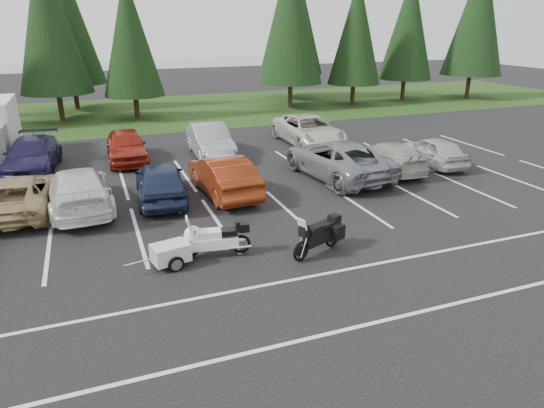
{
  "coord_description": "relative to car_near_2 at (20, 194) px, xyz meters",
  "views": [
    {
      "loc": [
        -3.22,
        -14.05,
        6.55
      ],
      "look_at": [
        1.91,
        -0.5,
        1.06
      ],
      "focal_mm": 32.0,
      "sensor_mm": 36.0,
      "label": 1
    }
  ],
  "objects": [
    {
      "name": "adventure_motorcycle",
      "position": [
        8.58,
        -6.82,
        -0.02
      ],
      "size": [
        2.34,
        1.55,
        1.35
      ],
      "primitive_type": null,
      "rotation": [
        0.0,
        0.0,
        0.39
      ],
      "color": "black",
      "rests_on": "ground"
    },
    {
      "name": "car_near_2",
      "position": [
        0.0,
        0.0,
        0.0
      ],
      "size": [
        2.6,
        5.1,
        1.38
      ],
      "primitive_type": "imported",
      "rotation": [
        0.0,
        0.0,
        3.08
      ],
      "color": "tan",
      "rests_on": "ground"
    },
    {
      "name": "car_far_1",
      "position": [
        -0.01,
        5.54,
        0.07
      ],
      "size": [
        2.58,
        5.38,
        1.51
      ],
      "primitive_type": "imported",
      "rotation": [
        0.0,
        0.0,
        -0.09
      ],
      "color": "#1B183E",
      "rests_on": "ground"
    },
    {
      "name": "conifer_back_c",
      "position": [
        19.91,
        22.25,
        6.8
      ],
      "size": [
        5.5,
        5.5,
        12.81
      ],
      "color": "#332316",
      "rests_on": "ground"
    },
    {
      "name": "conifer_back_b",
      "position": [
        1.91,
        22.95,
        6.08
      ],
      "size": [
        4.97,
        4.97,
        11.58
      ],
      "color": "#332316",
      "rests_on": "ground"
    },
    {
      "name": "touring_motorcycle",
      "position": [
        5.71,
        -5.86,
        -0.04
      ],
      "size": [
        2.42,
        1.09,
        1.29
      ],
      "primitive_type": null,
      "rotation": [
        0.0,
        0.0,
        -0.16
      ],
      "color": "white",
      "rests_on": "ground"
    },
    {
      "name": "conifer_8",
      "position": [
        28.91,
        18.05,
        5.48
      ],
      "size": [
        4.53,
        4.53,
        10.56
      ],
      "color": "#332316",
      "rests_on": "ground"
    },
    {
      "name": "car_near_8",
      "position": [
        18.03,
        -0.12,
        -0.0
      ],
      "size": [
        1.96,
        4.15,
        1.37
      ],
      "primitive_type": "imported",
      "rotation": [
        0.0,
        0.0,
        3.06
      ],
      "color": "#AEAFB3",
      "rests_on": "ground"
    },
    {
      "name": "conifer_9",
      "position": [
        34.91,
        16.75,
        6.38
      ],
      "size": [
        5.19,
        5.19,
        12.1
      ],
      "color": "#332316",
      "rests_on": "ground"
    },
    {
      "name": "car_near_4",
      "position": [
        4.94,
        -0.45,
        0.08
      ],
      "size": [
        2.15,
        4.65,
        1.54
      ],
      "primitive_type": "imported",
      "rotation": [
        0.0,
        0.0,
        3.07
      ],
      "color": "#1B2644",
      "rests_on": "ground"
    },
    {
      "name": "conifer_5",
      "position": [
        5.91,
        17.05,
        4.94
      ],
      "size": [
        4.14,
        4.14,
        9.63
      ],
      "color": "#332316",
      "rests_on": "ground"
    },
    {
      "name": "car_near_7",
      "position": [
        15.46,
        -0.14,
        -0.03
      ],
      "size": [
        2.04,
        4.63,
        1.32
      ],
      "primitive_type": "imported",
      "rotation": [
        0.0,
        0.0,
        3.1
      ],
      "color": "#ACA79D",
      "rests_on": "ground"
    },
    {
      "name": "car_near_3",
      "position": [
        1.98,
        -0.37,
        0.08
      ],
      "size": [
        2.51,
        5.44,
        1.54
      ],
      "primitive_type": "imported",
      "rotation": [
        0.0,
        0.0,
        3.21
      ],
      "color": "silver",
      "rests_on": "ground"
    },
    {
      "name": "grass_strip",
      "position": [
        5.91,
        19.45,
        -0.68
      ],
      "size": [
        80.0,
        16.0,
        0.01
      ],
      "primitive_type": "cube",
      "color": "#1D3912",
      "rests_on": "ground"
    },
    {
      "name": "conifer_6",
      "position": [
        17.91,
        17.55,
        6.02
      ],
      "size": [
        4.93,
        4.93,
        11.48
      ],
      "color": "#332316",
      "rests_on": "ground"
    },
    {
      "name": "lake_water",
      "position": [
        9.91,
        50.45,
        -0.69
      ],
      "size": [
        70.0,
        50.0,
        0.02
      ],
      "primitive_type": "cube",
      "color": "slate",
      "rests_on": "ground"
    },
    {
      "name": "car_far_2",
      "position": [
        4.21,
        5.81,
        0.09
      ],
      "size": [
        1.9,
        4.6,
        1.56
      ],
      "primitive_type": "imported",
      "rotation": [
        0.0,
        0.0,
        -0.01
      ],
      "color": "maroon",
      "rests_on": "ground"
    },
    {
      "name": "car_near_6",
      "position": [
        12.72,
        -0.23,
        0.14
      ],
      "size": [
        3.34,
        6.21,
        1.66
      ],
      "primitive_type": "imported",
      "rotation": [
        0.0,
        0.0,
        3.24
      ],
      "color": "slate",
      "rests_on": "ground"
    },
    {
      "name": "stall_markings",
      "position": [
        5.91,
        -2.55,
        -0.69
      ],
      "size": [
        32.0,
        16.0,
        0.01
      ],
      "primitive_type": "cube",
      "color": "silver",
      "rests_on": "ground"
    },
    {
      "name": "car_far_3",
      "position": [
        8.31,
        5.21,
        0.12
      ],
      "size": [
        1.88,
        4.97,
        1.62
      ],
      "primitive_type": "imported",
      "rotation": [
        0.0,
        0.0,
        -0.03
      ],
      "color": "gray",
      "rests_on": "ground"
    },
    {
      "name": "conifer_7",
      "position": [
        23.41,
        17.25,
        5.12
      ],
      "size": [
        4.27,
        4.27,
        9.94
      ],
      "color": "#332316",
      "rests_on": "ground"
    },
    {
      "name": "conifer_4",
      "position": [
        0.91,
        18.35,
        5.84
      ],
      "size": [
        4.8,
        4.8,
        11.17
      ],
      "color": "#332316",
      "rests_on": "ground"
    },
    {
      "name": "car_far_4",
      "position": [
        14.15,
        5.86,
        0.11
      ],
      "size": [
        2.65,
        5.73,
        1.59
      ],
      "primitive_type": "imported",
      "rotation": [
        0.0,
        0.0,
        -0.0
      ],
      "color": "beige",
      "rests_on": "ground"
    },
    {
      "name": "cargo_trailer",
      "position": [
        4.36,
        -6.05,
        -0.35
      ],
      "size": [
        1.61,
        1.12,
        0.68
      ],
      "primitive_type": null,
      "rotation": [
        0.0,
        0.0,
        0.21
      ],
      "color": "silver",
      "rests_on": "ground"
    },
    {
      "name": "car_near_5",
      "position": [
        7.39,
        -0.66,
        0.1
      ],
      "size": [
        1.96,
        4.86,
        1.57
      ],
      "primitive_type": "imported",
      "rotation": [
        0.0,
        0.0,
        3.2
      ],
      "color": "maroon",
      "rests_on": "ground"
    },
    {
      "name": "ground",
      "position": [
        5.91,
        -4.55,
        -0.69
      ],
      "size": [
        120.0,
        120.0,
        0.0
      ],
      "primitive_type": "plane",
      "color": "black",
      "rests_on": "ground"
    }
  ]
}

